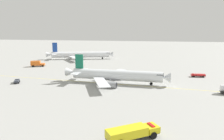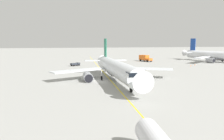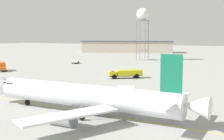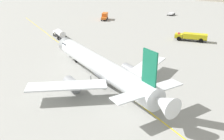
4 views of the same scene
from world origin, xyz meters
The scene contains 8 objects.
ground_plane centered at (0.00, 0.00, 0.00)m, with size 600.00×600.00×0.00m, color #9E9E99.
airliner_main centered at (4.08, -0.72, 2.93)m, with size 32.44×40.10×10.70m.
airliner_secondary centered at (64.45, 35.97, 2.96)m, with size 34.04×44.18×11.33m.
baggage_truck_truck centered at (-3.47, 36.03, 0.71)m, with size 4.09×3.19×1.22m.
catering_truck_truck centered at (31.27, 48.52, 1.66)m, with size 4.90×7.71×3.10m.
taxiway_centreline centered at (3.05, 1.42, 0.00)m, with size 13.02×176.21×0.01m.
safety_cone_near centered at (41.25, 24.47, 0.28)m, with size 0.36×0.36×0.55m.
safety_cone_mid centered at (44.57, 26.76, 0.28)m, with size 0.36×0.36×0.55m.
Camera 2 is at (-9.29, -54.01, 9.72)m, focal length 35.66 mm.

